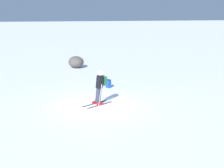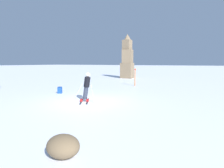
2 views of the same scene
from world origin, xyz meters
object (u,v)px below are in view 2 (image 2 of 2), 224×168
Objects in this scene: exposed_boulder_0 at (63,146)px; trail_marker at (135,76)px; rock_pillar at (127,60)px; skier at (87,85)px; spare_backpack at (60,90)px.

trail_marker reaches higher than exposed_boulder_0.
rock_pillar is 7.56× the size of exposed_boulder_0.
spare_backpack is (-3.38, 1.28, -0.70)m from skier.
exposed_boulder_0 is (3.13, -5.37, -0.67)m from skier.
rock_pillar is at bearing 117.44° from trail_marker.
skier reaches higher than spare_backpack.
exposed_boulder_0 is (6.51, -6.65, 0.03)m from spare_backpack.
exposed_boulder_0 is (7.03, -21.07, -2.41)m from rock_pillar.
trail_marker is at bearing 57.69° from skier.
rock_pillar reaches higher than trail_marker.
rock_pillar is 8.99m from trail_marker.
skier is 0.98× the size of trail_marker.
skier is 7.87m from trail_marker.
exposed_boulder_0 is 0.48× the size of trail_marker.
trail_marker is (-2.97, 13.23, 0.70)m from exposed_boulder_0.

